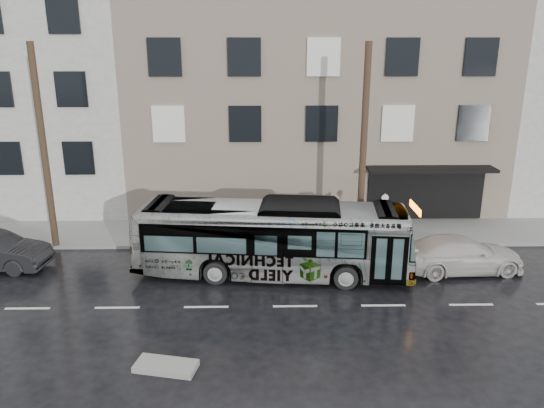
{
  "coord_description": "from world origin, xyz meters",
  "views": [
    {
      "loc": [
        2.06,
        -19.63,
        9.22
      ],
      "look_at": [
        2.45,
        2.5,
        2.32
      ],
      "focal_mm": 35.0,
      "sensor_mm": 36.0,
      "label": 1
    }
  ],
  "objects": [
    {
      "name": "utility_pole_rear",
      "position": [
        -7.5,
        3.3,
        4.65
      ],
      "size": [
        0.3,
        0.3,
        9.0
      ],
      "primitive_type": "cylinder",
      "color": "#403120",
      "rests_on": "sidewalk"
    },
    {
      "name": "bus",
      "position": [
        2.43,
        0.28,
        1.55
      ],
      "size": [
        11.3,
        3.73,
        3.09
      ],
      "primitive_type": "imported",
      "rotation": [
        0.0,
        0.0,
        1.47
      ],
      "color": "#B2B2B2",
      "rests_on": "ground"
    },
    {
      "name": "ground",
      "position": [
        0.0,
        0.0,
        0.0
      ],
      "size": [
        120.0,
        120.0,
        0.0
      ],
      "primitive_type": "plane",
      "color": "black",
      "rests_on": "ground"
    },
    {
      "name": "utility_pole_front",
      "position": [
        6.5,
        3.3,
        4.65
      ],
      "size": [
        0.3,
        0.3,
        9.0
      ],
      "primitive_type": "cylinder",
      "color": "#403120",
      "rests_on": "sidewalk"
    },
    {
      "name": "slush_pile",
      "position": [
        -0.8,
        -6.23,
        0.09
      ],
      "size": [
        1.93,
        1.16,
        0.18
      ],
      "primitive_type": "cube",
      "rotation": [
        0.0,
        0.0,
        -0.21
      ],
      "color": "gray",
      "rests_on": "ground"
    },
    {
      "name": "sidewalk",
      "position": [
        0.0,
        4.9,
        0.07
      ],
      "size": [
        90.0,
        3.6,
        0.15
      ],
      "primitive_type": "cube",
      "color": "gray",
      "rests_on": "ground"
    },
    {
      "name": "white_sedan",
      "position": [
        10.24,
        0.48,
        0.74
      ],
      "size": [
        5.21,
        2.45,
        1.47
      ],
      "primitive_type": "imported",
      "rotation": [
        0.0,
        0.0,
        1.65
      ],
      "color": "#B8B5AF",
      "rests_on": "ground"
    },
    {
      "name": "sign_post",
      "position": [
        7.6,
        3.3,
        1.35
      ],
      "size": [
        0.06,
        0.06,
        2.4
      ],
      "primitive_type": "cylinder",
      "color": "slate",
      "rests_on": "sidewalk"
    },
    {
      "name": "building_taupe",
      "position": [
        5.0,
        12.7,
        5.5
      ],
      "size": [
        20.0,
        12.0,
        11.0
      ],
      "primitive_type": "cube",
      "color": "#766A5B",
      "rests_on": "ground"
    }
  ]
}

